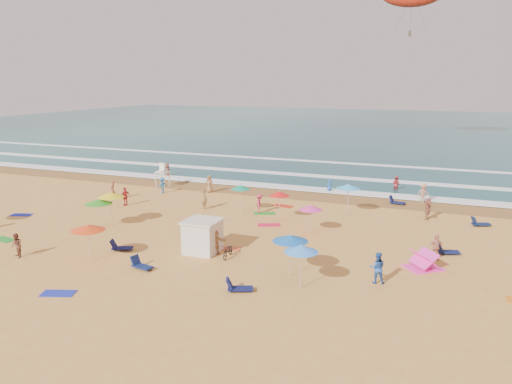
% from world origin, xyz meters
% --- Properties ---
extents(ground, '(220.00, 220.00, 0.00)m').
position_xyz_m(ground, '(0.00, 0.00, 0.00)').
color(ground, gold).
rests_on(ground, ground).
extents(ocean, '(220.00, 140.00, 0.18)m').
position_xyz_m(ocean, '(0.00, 84.00, 0.00)').
color(ocean, '#0C4756').
rests_on(ocean, ground).
extents(wet_sand, '(220.00, 220.00, 0.00)m').
position_xyz_m(wet_sand, '(0.00, 12.50, 0.01)').
color(wet_sand, olive).
rests_on(wet_sand, ground).
extents(surf_foam, '(200.00, 18.70, 0.05)m').
position_xyz_m(surf_foam, '(0.00, 21.32, 0.10)').
color(surf_foam, white).
rests_on(surf_foam, ground).
extents(cabana, '(2.00, 2.00, 2.00)m').
position_xyz_m(cabana, '(0.60, -5.24, 1.00)').
color(cabana, silver).
rests_on(cabana, ground).
extents(cabana_roof, '(2.20, 2.20, 0.12)m').
position_xyz_m(cabana_roof, '(0.60, -5.24, 2.06)').
color(cabana_roof, silver).
rests_on(cabana_roof, cabana).
extents(bicycle, '(0.74, 1.69, 0.86)m').
position_xyz_m(bicycle, '(2.50, -5.54, 0.43)').
color(bicycle, black).
rests_on(bicycle, ground).
extents(lifeguard_stand, '(1.20, 1.20, 2.10)m').
position_xyz_m(lifeguard_stand, '(-12.41, 10.86, 1.05)').
color(lifeguard_stand, white).
rests_on(lifeguard_stand, ground).
extents(beach_umbrellas, '(66.73, 20.27, 0.82)m').
position_xyz_m(beach_umbrellas, '(0.98, -1.88, 2.21)').
color(beach_umbrellas, '#37B1F7').
rests_on(beach_umbrellas, ground).
extents(loungers, '(40.51, 22.99, 0.34)m').
position_xyz_m(loungers, '(5.94, -3.12, 0.17)').
color(loungers, '#0E184A').
rests_on(loungers, ground).
extents(towels, '(46.35, 22.82, 0.03)m').
position_xyz_m(towels, '(0.83, -2.66, 0.01)').
color(towels, '#E01C4D').
rests_on(towels, ground).
extents(beachgoers, '(32.18, 29.26, 2.04)m').
position_xyz_m(beachgoers, '(0.50, 4.96, 0.80)').
color(beachgoers, tan).
rests_on(beachgoers, ground).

